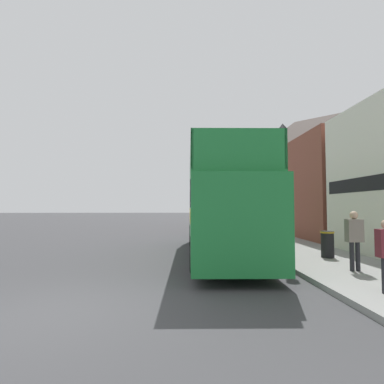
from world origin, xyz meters
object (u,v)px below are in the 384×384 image
lamp_post_second (237,189)px  litter_bin (327,243)px  tour_bus (220,211)px  parked_car_ahead_of_bus (213,226)px  pedestrian_second (354,235)px  lamp_post_nearest (283,165)px  lamp_post_third (220,192)px

lamp_post_second → litter_bin: lamp_post_second is taller
tour_bus → parked_car_ahead_of_bus: (0.57, 7.56, -1.13)m
pedestrian_second → parked_car_ahead_of_bus: bearing=104.0°
tour_bus → parked_car_ahead_of_bus: tour_bus is taller
parked_car_ahead_of_bus → tour_bus: bearing=-96.7°
pedestrian_second → lamp_post_nearest: lamp_post_nearest is taller
tour_bus → lamp_post_nearest: lamp_post_nearest is taller
lamp_post_second → lamp_post_third: lamp_post_third is taller
tour_bus → pedestrian_second: bearing=-45.5°
tour_bus → lamp_post_second: size_ratio=2.31×
tour_bus → lamp_post_second: bearing=76.4°
parked_car_ahead_of_bus → lamp_post_third: size_ratio=0.86×
tour_bus → lamp_post_third: size_ratio=2.09×
parked_car_ahead_of_bus → lamp_post_third: 10.58m
lamp_post_nearest → lamp_post_second: lamp_post_nearest is taller
tour_bus → parked_car_ahead_of_bus: 7.67m
lamp_post_second → lamp_post_third: (0.14, 9.47, 0.28)m
pedestrian_second → lamp_post_second: lamp_post_second is taller
pedestrian_second → lamp_post_third: lamp_post_third is taller
tour_bus → lamp_post_second: (2.23, 8.15, 1.35)m
lamp_post_third → pedestrian_second: bearing=-87.4°
pedestrian_second → litter_bin: pedestrian_second is taller
pedestrian_second → lamp_post_nearest: 3.47m
parked_car_ahead_of_bus → litter_bin: (3.10, -8.96, -0.03)m
lamp_post_nearest → lamp_post_second: 9.48m
lamp_post_nearest → litter_bin: lamp_post_nearest is taller
lamp_post_nearest → litter_bin: size_ratio=5.16×
lamp_post_second → lamp_post_third: bearing=89.2°
litter_bin → lamp_post_third: bearing=93.9°
lamp_post_nearest → lamp_post_second: (0.09, 9.47, -0.33)m
parked_car_ahead_of_bus → lamp_post_second: lamp_post_second is taller
parked_car_ahead_of_bus → litter_bin: bearing=-73.3°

